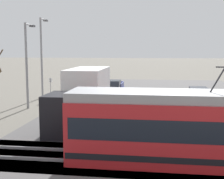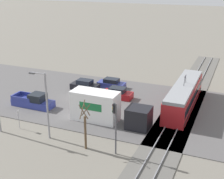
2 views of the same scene
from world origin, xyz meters
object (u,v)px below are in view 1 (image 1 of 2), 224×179
Objects in this scene: pickup_truck at (112,91)px; sedan_car_0 at (199,98)px; street_lamp_near_crossing at (27,59)px; sedan_car_1 at (192,110)px; street_lamp_mid_block at (42,52)px; no_parking_sign at (50,87)px; box_truck at (84,97)px.

sedan_car_0 is at bearing 158.91° from pickup_truck.
sedan_car_0 is 15.78m from street_lamp_near_crossing.
sedan_car_1 is (1.25, 5.92, -0.01)m from sedan_car_0.
street_lamp_mid_block is 3.70× the size of no_parking_sign.
box_truck is at bearing 122.70° from no_parking_sign.
no_parking_sign is (14.46, -0.97, 0.65)m from sedan_car_0.
street_lamp_mid_block reaches higher than no_parking_sign.
street_lamp_near_crossing is 5.18m from no_parking_sign.
sedan_car_0 is 14.51m from no_parking_sign.
pickup_truck is at bearing -21.09° from sedan_car_0.
street_lamp_near_crossing is (15.01, 3.27, 3.58)m from sedan_car_0.
no_parking_sign is (5.43, -8.46, -0.37)m from box_truck.
pickup_truck is 11.74m from sedan_car_1.
street_lamp_near_crossing is 0.88× the size of street_lamp_mid_block.
sedan_car_0 is at bearing 176.18° from no_parking_sign.
street_lamp_mid_block reaches higher than sedan_car_0.
sedan_car_0 is (-9.03, -7.49, -1.02)m from box_truck.
street_lamp_near_crossing is at bearing -35.24° from box_truck.
box_truck is 7.76m from street_lamp_near_crossing.
no_parking_sign reaches higher than pickup_truck.
pickup_truck reaches higher than sedan_car_1.
street_lamp_mid_block is at bearing 149.57° from sedan_car_1.
street_lamp_near_crossing is at bearing 98.39° from street_lamp_mid_block.
street_lamp_near_crossing is (6.49, 6.55, 3.53)m from pickup_truck.
street_lamp_mid_block is (15.89, -2.68, 4.11)m from sedan_car_0.
sedan_car_0 is 6.05m from sedan_car_1.
box_truck is 10.84m from pickup_truck.
no_parking_sign is at bearing -3.82° from sedan_car_0.
street_lamp_near_crossing is (13.76, -2.66, 3.59)m from sedan_car_1.
no_parking_sign is at bearing 152.46° from sedan_car_1.
pickup_truck is (-0.51, -10.78, -0.97)m from box_truck.
box_truck is at bearing 39.68° from sedan_car_0.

